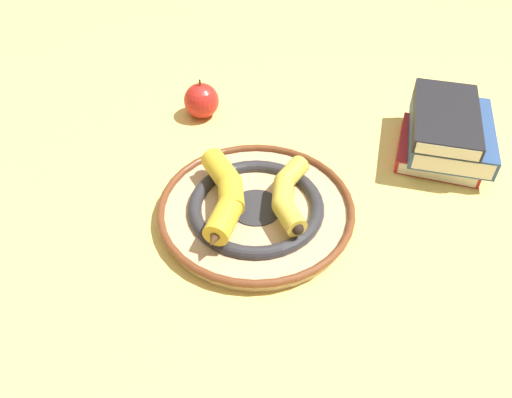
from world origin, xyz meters
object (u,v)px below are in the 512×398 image
object	(u,v)px
banana_a	(288,192)
apple	(201,101)
banana_b	(224,195)
decorative_bowl	(256,209)
book_stack	(446,133)

from	to	relation	value
banana_a	apple	distance (m)	0.32
banana_b	apple	world-z (taller)	apple
banana_b	apple	bearing A→B (deg)	6.36
decorative_bowl	apple	world-z (taller)	apple
banana_a	book_stack	world-z (taller)	book_stack
decorative_bowl	apple	xyz separation A→B (m)	(0.28, -0.12, 0.02)
banana_b	apple	size ratio (longest dim) A/B	2.07
banana_a	banana_b	size ratio (longest dim) A/B	0.85
banana_b	book_stack	distance (m)	0.43
decorative_bowl	book_stack	size ratio (longest dim) A/B	1.28
decorative_bowl	book_stack	world-z (taller)	book_stack
banana_a	decorative_bowl	bearing A→B (deg)	-80.21
banana_a	banana_b	world-z (taller)	banana_b
decorative_bowl	banana_a	bearing A→B (deg)	-129.84
decorative_bowl	banana_a	size ratio (longest dim) A/B	2.18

